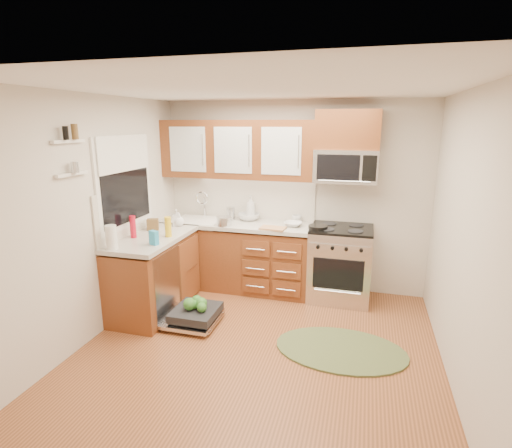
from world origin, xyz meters
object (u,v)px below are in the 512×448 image
(sink, at_px, (198,229))
(cup, at_px, (297,219))
(dishwasher, at_px, (193,315))
(rug, at_px, (341,350))
(skillet, at_px, (318,227))
(microwave, at_px, (346,166))
(range, at_px, (340,264))
(paper_towel_roll, at_px, (111,237))
(bowl_a, at_px, (293,224))
(stock_pot, at_px, (224,221))
(cutting_board, at_px, (273,228))
(bowl_b, at_px, (249,217))
(upper_cabinets, at_px, (237,149))

(sink, bearing_deg, cup, 9.85)
(dishwasher, height_order, rug, dishwasher)
(skillet, bearing_deg, sink, 175.23)
(microwave, distance_m, cup, 0.95)
(range, distance_m, paper_towel_roll, 2.76)
(dishwasher, relative_size, bowl_a, 3.09)
(cup, bearing_deg, stock_pot, -153.80)
(cutting_board, bearing_deg, sink, 169.66)
(range, bearing_deg, cutting_board, -165.86)
(stock_pot, relative_size, bowl_b, 0.68)
(range, bearing_deg, upper_cabinets, 174.11)
(upper_cabinets, distance_m, range, 1.99)
(upper_cabinets, height_order, sink, upper_cabinets)
(stock_pot, bearing_deg, bowl_b, 59.86)
(range, height_order, bowl_a, bowl_a)
(range, relative_size, microwave, 1.25)
(rug, xyz_separation_m, skillet, (-0.40, 1.10, 0.96))
(rug, bearing_deg, sink, 148.79)
(rug, bearing_deg, cup, 116.14)
(range, distance_m, cutting_board, 0.98)
(range, distance_m, stock_pot, 1.58)
(microwave, distance_m, dishwasher, 2.55)
(rug, xyz_separation_m, bowl_a, (-0.73, 1.24, 0.94))
(sink, relative_size, rug, 0.48)
(sink, relative_size, bowl_b, 2.14)
(bowl_b, bearing_deg, stock_pot, -120.14)
(sink, xyz_separation_m, cutting_board, (1.10, -0.20, 0.14))
(skillet, distance_m, cutting_board, 0.56)
(microwave, distance_m, paper_towel_roll, 2.84)
(range, distance_m, skillet, 0.59)
(cup, bearing_deg, bowl_a, -92.96)
(bowl_a, distance_m, cup, 0.23)
(cutting_board, bearing_deg, rug, -47.59)
(upper_cabinets, relative_size, skillet, 8.64)
(cup, bearing_deg, bowl_b, -175.62)
(cutting_board, xyz_separation_m, bowl_a, (0.22, 0.21, 0.02))
(upper_cabinets, xyz_separation_m, range, (1.41, -0.15, -1.40))
(rug, xyz_separation_m, cutting_board, (-0.95, 1.04, 0.93))
(microwave, xyz_separation_m, sink, (-1.93, -0.13, -0.90))
(range, distance_m, bowl_b, 1.36)
(stock_pot, bearing_deg, skillet, 2.97)
(upper_cabinets, height_order, rug, upper_cabinets)
(dishwasher, height_order, cutting_board, cutting_board)
(rug, bearing_deg, cutting_board, 132.41)
(range, bearing_deg, paper_towel_roll, -147.55)
(microwave, height_order, paper_towel_roll, microwave)
(cutting_board, bearing_deg, paper_towel_roll, -139.39)
(dishwasher, distance_m, cup, 1.86)
(dishwasher, height_order, bowl_a, bowl_a)
(rug, relative_size, stock_pot, 6.65)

